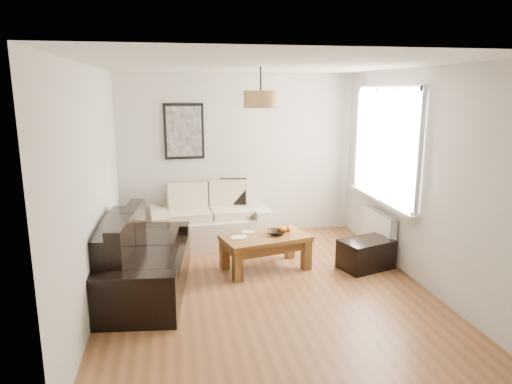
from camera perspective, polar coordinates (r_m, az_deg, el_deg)
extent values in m
plane|color=brown|center=(5.69, 1.10, -11.69)|extent=(4.50, 4.50, 0.00)
cube|color=white|center=(6.82, 14.95, -4.54)|extent=(0.10, 0.90, 0.52)
cylinder|color=tan|center=(5.48, 0.57, 11.44)|extent=(0.40, 0.40, 0.20)
cube|color=black|center=(6.36, 13.47, -7.49)|extent=(0.78, 0.63, 0.39)
cube|color=black|center=(7.26, -9.02, -0.34)|extent=(0.38, 0.14, 0.37)
cube|color=black|center=(7.31, -2.86, 0.07)|extent=(0.43, 0.20, 0.42)
imported|color=black|center=(6.12, 2.62, -5.03)|extent=(0.28, 0.28, 0.06)
sphere|color=#E75713|center=(6.20, 3.43, -4.72)|extent=(0.08, 0.08, 0.08)
sphere|color=orange|center=(6.25, 4.03, -4.57)|extent=(0.09, 0.09, 0.09)
sphere|color=orange|center=(6.21, 3.26, -4.68)|extent=(0.10, 0.10, 0.09)
cube|color=white|center=(6.02, -2.13, -5.60)|extent=(0.23, 0.18, 0.01)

